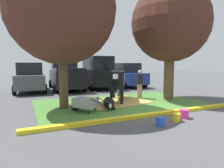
{
  "coord_description": "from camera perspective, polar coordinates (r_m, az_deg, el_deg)",
  "views": [
    {
      "loc": [
        -4.61,
        -6.6,
        1.88
      ],
      "look_at": [
        -0.47,
        2.3,
        0.9
      ],
      "focal_mm": 30.97,
      "sensor_mm": 36.0,
      "label": 1
    }
  ],
  "objects": [
    {
      "name": "suv_black",
      "position": [
        15.61,
        -4.31,
        3.46
      ],
      "size": [
        2.3,
        4.69,
        2.52
      ],
      "color": "black",
      "rests_on": "ground"
    },
    {
      "name": "bucket_blue",
      "position": [
        6.26,
        14.08,
        -10.58
      ],
      "size": [
        0.3,
        0.3,
        0.27
      ],
      "color": "blue",
      "rests_on": "ground"
    },
    {
      "name": "shade_tree_right",
      "position": [
        10.94,
        16.84,
        16.76
      ],
      "size": [
        4.06,
        4.06,
        6.08
      ],
      "color": "brown",
      "rests_on": "ground"
    },
    {
      "name": "calf_lying",
      "position": [
        8.42,
        -0.91,
        -5.54
      ],
      "size": [
        0.82,
        1.33,
        0.48
      ],
      "color": "black",
      "rests_on": "ground"
    },
    {
      "name": "cow_holstein",
      "position": [
        9.75,
        1.57,
        1.37
      ],
      "size": [
        1.89,
        2.89,
        1.6
      ],
      "color": "black",
      "rests_on": "ground"
    },
    {
      "name": "wheelbarrow",
      "position": [
        7.72,
        -8.01,
        -5.52
      ],
      "size": [
        1.27,
        1.43,
        0.63
      ],
      "color": "gray",
      "rests_on": "ground"
    },
    {
      "name": "ground_plane",
      "position": [
        8.27,
        9.81,
        -7.53
      ],
      "size": [
        80.0,
        80.0,
        0.0
      ],
      "primitive_type": "plane",
      "color": "#4C4C4F"
    },
    {
      "name": "curb_yellow",
      "position": [
        7.37,
        12.2,
        -8.74
      ],
      "size": [
        9.11,
        0.24,
        0.12
      ],
      "primitive_type": "cube",
      "color": "yellow",
      "rests_on": "ground"
    },
    {
      "name": "sedan_red",
      "position": [
        14.66,
        -23.04,
        1.76
      ],
      "size": [
        2.19,
        4.48,
        2.02
      ],
      "color": "#4C5156",
      "rests_on": "ground"
    },
    {
      "name": "hay_bedding",
      "position": [
        9.72,
        0.75,
        -5.3
      ],
      "size": [
        3.54,
        2.87,
        0.04
      ],
      "primitive_type": "cube",
      "rotation": [
        0.0,
        0.0,
        0.16
      ],
      "color": "tan",
      "rests_on": "ground"
    },
    {
      "name": "shade_tree_left",
      "position": [
        8.74,
        -14.64,
        20.41
      ],
      "size": [
        4.51,
        4.51,
        6.39
      ],
      "color": "#4C3823",
      "rests_on": "ground"
    },
    {
      "name": "sedan_blue",
      "position": [
        16.73,
        4.45,
        2.63
      ],
      "size": [
        2.19,
        4.48,
        2.02
      ],
      "color": "navy",
      "rests_on": "ground"
    },
    {
      "name": "grass_island",
      "position": [
        9.57,
        2.52,
        -5.57
      ],
      "size": [
        7.91,
        5.01,
        0.02
      ],
      "primitive_type": "cube",
      "color": "#477A33",
      "rests_on": "ground"
    },
    {
      "name": "person_handler",
      "position": [
        11.17,
        2.17,
        0.21
      ],
      "size": [
        0.4,
        0.4,
        1.52
      ],
      "color": "slate",
      "rests_on": "ground"
    },
    {
      "name": "person_visitor_near",
      "position": [
        10.79,
        8.21,
        0.19
      ],
      "size": [
        0.34,
        0.53,
        1.59
      ],
      "color": "#9E7F5B",
      "rests_on": "ground"
    },
    {
      "name": "pickup_truck_black",
      "position": [
        15.12,
        -13.55,
        2.65
      ],
      "size": [
        2.42,
        5.49,
        2.42
      ],
      "color": "black",
      "rests_on": "ground"
    },
    {
      "name": "bucket_yellow",
      "position": [
        6.86,
        18.47,
        -9.25
      ],
      "size": [
        0.27,
        0.27,
        0.28
      ],
      "color": "yellow",
      "rests_on": "ground"
    },
    {
      "name": "bucket_pink",
      "position": [
        7.35,
        20.53,
        -8.18
      ],
      "size": [
        0.34,
        0.34,
        0.31
      ],
      "color": "#EA3893",
      "rests_on": "ground"
    }
  ]
}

